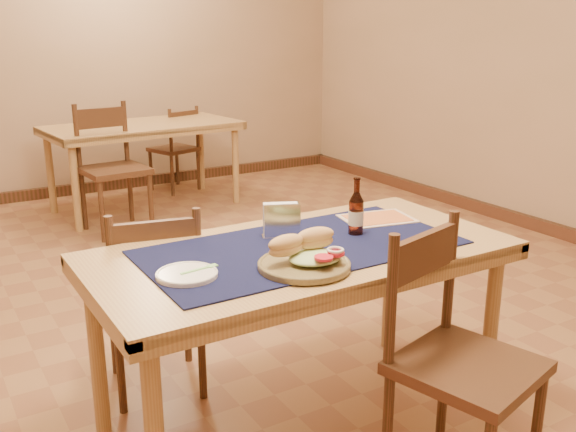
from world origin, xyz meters
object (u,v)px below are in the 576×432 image
back_table (143,133)px  napkin_holder (282,221)px  sandwich_plate (306,258)px  chair_main_far (154,296)px  beer_bottle (356,213)px  main_table (302,268)px  chair_main_near (457,357)px

back_table → napkin_holder: napkin_holder is taller
sandwich_plate → napkin_holder: bearing=73.3°
chair_main_far → sandwich_plate: bearing=-66.7°
chair_main_far → beer_bottle: bearing=-36.6°
main_table → napkin_holder: napkin_holder is taller
napkin_holder → beer_bottle: bearing=-24.3°
chair_main_far → beer_bottle: beer_bottle is taller
main_table → sandwich_plate: size_ratio=4.96×
back_table → beer_bottle: (-0.29, -3.43, 0.17)m
napkin_holder → chair_main_near: bearing=-69.5°
back_table → beer_bottle: bearing=-94.8°
beer_bottle → napkin_holder: size_ratio=1.41×
sandwich_plate → napkin_holder: 0.35m
back_table → sandwich_plate: (-0.66, -3.64, 0.12)m
chair_main_far → sandwich_plate: size_ratio=2.67×
beer_bottle → napkin_holder: beer_bottle is taller
back_table → chair_main_far: bearing=-108.3°
main_table → sandwich_plate: bearing=-118.4°
chair_main_near → sandwich_plate: 0.61m
sandwich_plate → beer_bottle: (0.37, 0.21, 0.05)m
main_table → napkin_holder: (-0.00, 0.14, 0.15)m
main_table → beer_bottle: beer_bottle is taller
chair_main_near → beer_bottle: (0.01, 0.59, 0.36)m
beer_bottle → back_table: bearing=85.2°
main_table → chair_main_near: chair_main_near is taller
chair_main_near → beer_bottle: 0.69m
back_table → chair_main_far: (-0.97, -2.93, -0.22)m
sandwich_plate → chair_main_near: bearing=-45.8°
main_table → chair_main_far: (-0.41, 0.52, -0.22)m
chair_main_far → chair_main_near: (0.68, -1.09, 0.03)m
chair_main_near → beer_bottle: beer_bottle is taller
sandwich_plate → beer_bottle: 0.43m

